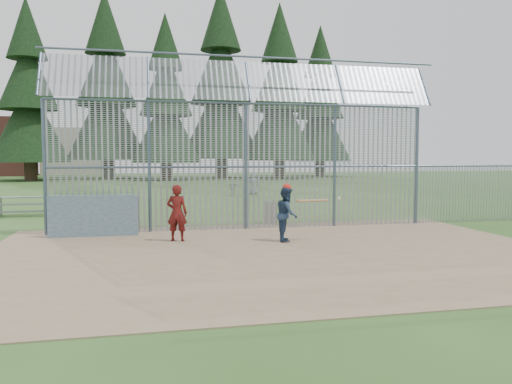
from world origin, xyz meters
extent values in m
plane|color=#2D511E|center=(0.00, 0.00, 0.00)|extent=(120.00, 120.00, 0.00)
cube|color=#756047|center=(0.00, -0.50, 0.01)|extent=(14.00, 10.00, 0.02)
cube|color=#38566B|center=(-4.60, 2.90, 0.62)|extent=(2.50, 0.12, 1.20)
imported|color=#22354F|center=(0.63, 0.97, 0.76)|extent=(0.72, 0.83, 1.48)
imported|color=maroon|center=(-2.30, 1.60, 0.79)|extent=(0.65, 0.52, 1.55)
imported|color=slate|center=(3.27, 17.46, 0.68)|extent=(0.73, 0.54, 1.36)
imported|color=slate|center=(1.94, 17.08, 0.47)|extent=(0.58, 0.32, 0.94)
sphere|color=#B12417|center=(0.63, 0.97, 1.48)|extent=(0.24, 0.24, 0.24)
cylinder|color=#AA7F4C|center=(1.33, 0.82, 1.13)|extent=(0.85, 0.11, 0.07)
sphere|color=#AA7F4C|center=(0.90, 0.82, 1.13)|extent=(0.09, 0.09, 0.09)
sphere|color=white|center=(2.10, 0.85, 1.18)|extent=(0.09, 0.09, 0.09)
cylinder|color=gray|center=(1.12, 4.73, 0.35)|extent=(0.52, 0.52, 0.70)
cylinder|color=#9EA0A5|center=(1.12, 4.73, 0.72)|extent=(0.56, 0.56, 0.05)
sphere|color=#9EA0A5|center=(1.12, 4.73, 0.77)|extent=(0.10, 0.10, 0.10)
cube|color=slate|center=(-7.34, 8.62, 0.20)|extent=(3.00, 0.25, 0.05)
cube|color=gray|center=(-7.34, 8.97, 0.45)|extent=(3.00, 0.25, 0.05)
cube|color=gray|center=(-7.34, 9.32, 0.70)|extent=(3.00, 0.25, 0.05)
cube|color=slate|center=(-5.94, 8.97, 0.35)|extent=(0.06, 0.90, 0.70)
cylinder|color=#47566B|center=(-6.00, 3.50, 2.00)|extent=(0.10, 0.10, 4.00)
cylinder|color=#47566B|center=(-3.00, 3.50, 2.00)|extent=(0.10, 0.10, 4.00)
cylinder|color=#47566B|center=(0.00, 3.50, 2.00)|extent=(0.10, 0.10, 4.00)
cylinder|color=#47566B|center=(3.00, 3.50, 2.00)|extent=(0.10, 0.10, 4.00)
cylinder|color=#47566B|center=(6.00, 3.50, 2.00)|extent=(0.10, 0.10, 4.00)
cylinder|color=#47566B|center=(0.00, 3.50, 4.00)|extent=(12.00, 0.07, 0.07)
cylinder|color=#47566B|center=(0.00, 3.50, 2.00)|extent=(12.00, 0.06, 0.06)
cube|color=gray|center=(0.00, 3.50, 2.00)|extent=(12.00, 0.02, 4.00)
cube|color=gray|center=(0.00, 3.12, 4.65)|extent=(12.00, 0.77, 1.31)
cylinder|color=#47566B|center=(6.00, 3.50, 1.00)|extent=(0.08, 0.08, 2.00)
cylinder|color=#332319|center=(-14.00, 40.00, 1.53)|extent=(1.19, 1.19, 3.06)
cone|color=black|center=(-14.00, 40.00, 10.20)|extent=(7.48, 7.48, 13.94)
cylinder|color=#332319|center=(-7.00, 43.00, 1.71)|extent=(1.33, 1.33, 3.42)
cone|color=black|center=(-7.00, 43.00, 11.40)|extent=(8.36, 8.36, 15.58)
cylinder|color=#332319|center=(-1.00, 39.00, 1.44)|extent=(1.12, 1.12, 2.88)
cone|color=black|center=(-1.00, 39.00, 9.60)|extent=(7.04, 7.04, 13.12)
cylinder|color=#332319|center=(5.00, 42.00, 1.80)|extent=(1.40, 1.40, 3.60)
cone|color=black|center=(5.00, 42.00, 12.00)|extent=(8.80, 8.80, 16.40)
cylinder|color=#332319|center=(11.00, 40.00, 1.62)|extent=(1.26, 1.26, 3.24)
cone|color=black|center=(11.00, 40.00, 10.80)|extent=(7.92, 7.92, 14.76)
cylinder|color=#332319|center=(17.00, 44.00, 1.53)|extent=(1.19, 1.19, 3.06)
cone|color=black|center=(17.00, 44.00, 10.20)|extent=(7.48, 7.48, 13.94)
cube|color=#B2A58C|center=(-12.00, 58.00, 3.00)|extent=(8.00, 7.00, 6.00)
camera|label=1|loc=(-3.12, -12.05, 2.33)|focal=35.00mm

